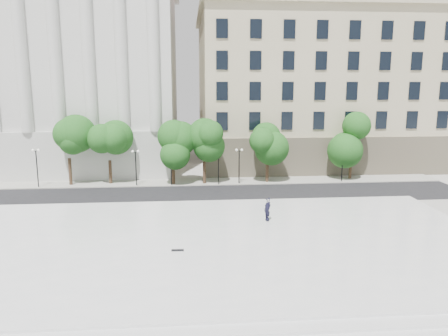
# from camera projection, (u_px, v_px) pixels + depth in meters

# --- Properties ---
(ground) EXTENTS (160.00, 160.00, 0.00)m
(ground) POSITION_uv_depth(u_px,v_px,m) (193.00, 263.00, 28.53)
(ground) COLOR #A7A49E
(ground) RESTS_ON ground
(plaza) EXTENTS (44.00, 22.00, 0.45)m
(plaza) POSITION_uv_depth(u_px,v_px,m) (192.00, 244.00, 31.42)
(plaza) COLOR white
(plaza) RESTS_ON ground
(street) EXTENTS (60.00, 8.00, 0.02)m
(street) POSITION_uv_depth(u_px,v_px,m) (190.00, 195.00, 46.14)
(street) COLOR black
(street) RESTS_ON ground
(far_sidewalk) EXTENTS (60.00, 4.00, 0.12)m
(far_sidewalk) POSITION_uv_depth(u_px,v_px,m) (190.00, 182.00, 52.00)
(far_sidewalk) COLOR #AFADA2
(far_sidewalk) RESTS_ON ground
(building_west) EXTENTS (31.50, 27.65, 25.60)m
(building_west) POSITION_uv_depth(u_px,v_px,m) (69.00, 74.00, 62.43)
(building_west) COLOR beige
(building_west) RESTS_ON ground
(building_east) EXTENTS (36.00, 26.15, 23.00)m
(building_east) POSITION_uv_depth(u_px,v_px,m) (320.00, 87.00, 66.14)
(building_east) COLOR #C0B492
(building_east) RESTS_ON ground
(traffic_light_west) EXTENTS (1.16, 1.92, 4.27)m
(traffic_light_west) POSITION_uv_depth(u_px,v_px,m) (171.00, 154.00, 49.46)
(traffic_light_west) COLOR black
(traffic_light_west) RESTS_ON ground
(traffic_light_east) EXTENTS (1.04, 1.82, 4.23)m
(traffic_light_east) POSITION_uv_depth(u_px,v_px,m) (218.00, 153.00, 49.91)
(traffic_light_east) COLOR black
(traffic_light_east) RESTS_ON ground
(person_lying) EXTENTS (1.86, 1.87, 0.53)m
(person_lying) POSITION_uv_depth(u_px,v_px,m) (267.00, 218.00, 35.87)
(person_lying) COLOR black
(person_lying) RESTS_ON plaza
(skateboard) EXTENTS (0.84, 0.24, 0.09)m
(skateboard) POSITION_uv_depth(u_px,v_px,m) (178.00, 250.00, 29.48)
(skateboard) COLOR black
(skateboard) RESTS_ON plaza
(street_trees) EXTENTS (37.32, 5.05, 7.86)m
(street_trees) POSITION_uv_depth(u_px,v_px,m) (209.00, 140.00, 50.68)
(street_trees) COLOR #382619
(street_trees) RESTS_ON ground
(lamp_posts) EXTENTS (36.00, 0.28, 4.46)m
(lamp_posts) POSITION_uv_depth(u_px,v_px,m) (189.00, 160.00, 50.08)
(lamp_posts) COLOR black
(lamp_posts) RESTS_ON ground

